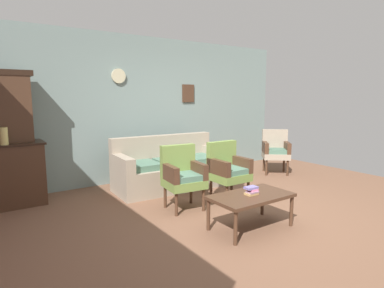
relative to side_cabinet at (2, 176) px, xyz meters
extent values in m
plane|color=brown|center=(2.54, -2.25, -0.47)|extent=(7.68, 7.68, 0.00)
cube|color=gray|center=(2.54, 0.38, 0.88)|extent=(6.40, 0.06, 2.70)
cube|color=#472D1E|center=(3.44, 0.33, 1.18)|extent=(0.28, 0.02, 0.36)
cylinder|color=beige|center=(1.94, 0.33, 1.48)|extent=(0.26, 0.03, 0.26)
cube|color=#472D1E|center=(0.00, 0.00, -0.02)|extent=(1.10, 0.52, 0.90)
cylinder|color=#D3C16E|center=(0.05, -0.18, 0.58)|extent=(0.11, 0.11, 0.24)
cube|color=gray|center=(2.51, -0.53, -0.26)|extent=(1.97, 0.88, 0.42)
cube|color=gray|center=(2.52, -0.21, 0.19)|extent=(1.94, 0.24, 0.48)
cube|color=gray|center=(3.40, -0.57, 0.07)|extent=(0.19, 0.81, 0.24)
cube|color=gray|center=(1.62, -0.49, 0.07)|extent=(0.19, 0.81, 0.24)
cube|color=#4C705B|center=(3.07, -0.60, 0.00)|extent=(0.53, 0.58, 0.10)
cube|color=#4C705B|center=(2.51, -0.57, 0.00)|extent=(0.53, 0.58, 0.10)
cube|color=#4C705B|center=(1.94, -0.55, 0.00)|extent=(0.53, 0.58, 0.10)
cube|color=olive|center=(2.11, -1.56, -0.09)|extent=(0.57, 0.54, 0.12)
cube|color=#4C705B|center=(2.10, -1.58, 0.00)|extent=(0.49, 0.46, 0.10)
cube|color=olive|center=(2.13, -1.36, 0.20)|extent=(0.53, 0.16, 0.46)
cube|color=#472D1E|center=(2.33, -1.58, 0.08)|extent=(0.13, 0.49, 0.22)
cube|color=#472D1E|center=(1.89, -1.53, 0.08)|extent=(0.13, 0.49, 0.22)
cylinder|color=#472D1E|center=(2.29, -1.77, -0.31)|extent=(0.04, 0.04, 0.32)
cylinder|color=#472D1E|center=(1.88, -1.72, -0.31)|extent=(0.04, 0.04, 0.32)
cylinder|color=#472D1E|center=(2.34, -1.39, -0.31)|extent=(0.04, 0.04, 0.32)
cylinder|color=#472D1E|center=(1.92, -1.34, -0.31)|extent=(0.04, 0.04, 0.32)
cube|color=olive|center=(2.89, -1.63, -0.09)|extent=(0.52, 0.48, 0.12)
cube|color=#4C705B|center=(2.89, -1.65, 0.00)|extent=(0.45, 0.41, 0.10)
cube|color=olive|center=(2.89, -1.43, 0.20)|extent=(0.52, 0.10, 0.46)
cube|color=#472D1E|center=(3.11, -1.63, 0.08)|extent=(0.08, 0.48, 0.22)
cube|color=#472D1E|center=(2.67, -1.63, 0.08)|extent=(0.08, 0.48, 0.22)
cylinder|color=#472D1E|center=(3.10, -1.82, -0.31)|extent=(0.04, 0.04, 0.32)
cylinder|color=#472D1E|center=(2.68, -1.82, -0.31)|extent=(0.04, 0.04, 0.32)
cylinder|color=#472D1E|center=(3.10, -1.44, -0.31)|extent=(0.04, 0.04, 0.32)
cylinder|color=#472D1E|center=(2.68, -1.44, -0.31)|extent=(0.04, 0.04, 0.32)
cube|color=gray|center=(4.85, -0.83, -0.09)|extent=(0.71, 0.70, 0.12)
cube|color=#4C705B|center=(4.83, -0.84, 0.00)|extent=(0.60, 0.60, 0.10)
cube|color=gray|center=(4.97, -0.67, 0.20)|extent=(0.47, 0.41, 0.46)
cube|color=#472D1E|center=(5.02, -0.97, 0.08)|extent=(0.37, 0.42, 0.22)
cube|color=#472D1E|center=(4.68, -0.69, 0.08)|extent=(0.37, 0.42, 0.22)
cylinder|color=#472D1E|center=(4.89, -1.11, -0.31)|extent=(0.04, 0.04, 0.32)
cylinder|color=#472D1E|center=(4.56, -0.84, -0.31)|extent=(0.04, 0.04, 0.32)
cylinder|color=#472D1E|center=(5.13, -0.81, -0.31)|extent=(0.04, 0.04, 0.32)
cylinder|color=#472D1E|center=(4.80, -0.55, -0.31)|extent=(0.04, 0.04, 0.32)
cube|color=#472D1E|center=(2.41, -2.57, -0.07)|extent=(1.00, 0.56, 0.04)
cylinder|color=#472D1E|center=(1.95, -2.33, -0.28)|extent=(0.04, 0.04, 0.38)
cylinder|color=#472D1E|center=(2.87, -2.33, -0.28)|extent=(0.04, 0.04, 0.38)
cylinder|color=#472D1E|center=(1.95, -2.81, -0.28)|extent=(0.04, 0.04, 0.38)
cylinder|color=#472D1E|center=(2.87, -2.81, -0.28)|extent=(0.04, 0.04, 0.38)
cube|color=tan|center=(2.42, -2.57, -0.03)|extent=(0.15, 0.10, 0.02)
cube|color=gray|center=(2.43, -2.57, -0.01)|extent=(0.14, 0.10, 0.02)
cube|color=pink|center=(2.44, -2.56, 0.01)|extent=(0.11, 0.10, 0.03)
cube|color=#7369A8|center=(2.42, -2.56, 0.04)|extent=(0.16, 0.10, 0.03)
camera|label=1|loc=(-0.30, -5.26, 1.13)|focal=30.21mm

